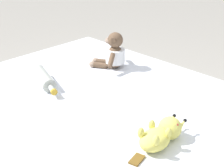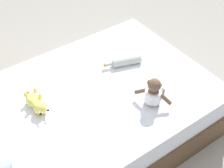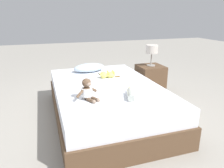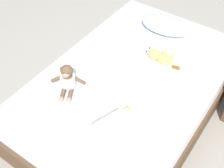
{
  "view_description": "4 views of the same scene",
  "coord_description": "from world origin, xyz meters",
  "views": [
    {
      "loc": [
        1.04,
        0.94,
        1.28
      ],
      "look_at": [
        -0.06,
        -0.15,
        0.52
      ],
      "focal_mm": 52.15,
      "sensor_mm": 36.0,
      "label": 1
    },
    {
      "loc": [
        -1.48,
        0.76,
        2.16
      ],
      "look_at": [
        -0.07,
        -0.24,
        0.54
      ],
      "focal_mm": 50.72,
      "sensor_mm": 36.0,
      "label": 2
    },
    {
      "loc": [
        -0.76,
        -2.56,
        1.35
      ],
      "look_at": [
        0.02,
        -0.18,
        0.52
      ],
      "focal_mm": 34.45,
      "sensor_mm": 36.0,
      "label": 3
    },
    {
      "loc": [
        0.91,
        -1.58,
        2.25
      ],
      "look_at": [
        -0.05,
        -0.22,
        0.51
      ],
      "focal_mm": 48.48,
      "sensor_mm": 36.0,
      "label": 4
    }
  ],
  "objects": [
    {
      "name": "glass_bottle",
      "position": [
        0.12,
        -0.52,
        0.5
      ],
      "size": [
        0.16,
        0.32,
        0.08
      ],
      "color": "#B7BCB2",
      "rests_on": "bed"
    },
    {
      "name": "ground_plane",
      "position": [
        0.0,
        0.0,
        0.0
      ],
      "size": [
        16.0,
        16.0,
        0.0
      ],
      "primitive_type": "plane",
      "color": "#9E998E"
    },
    {
      "name": "bedside_lamp",
      "position": [
        0.96,
        0.59,
        0.78
      ],
      "size": [
        0.2,
        0.2,
        0.35
      ],
      "color": "gray",
      "rests_on": "nightstand"
    },
    {
      "name": "pillow",
      "position": [
        -0.07,
        0.73,
        0.52
      ],
      "size": [
        0.53,
        0.36,
        0.13
      ],
      "color": "silver",
      "rests_on": "bed"
    },
    {
      "name": "plush_monkey",
      "position": [
        -0.34,
        -0.41,
        0.56
      ],
      "size": [
        0.26,
        0.25,
        0.24
      ],
      "color": "brown",
      "rests_on": "bed"
    },
    {
      "name": "bed",
      "position": [
        0.0,
        0.0,
        0.23
      ],
      "size": [
        1.35,
        2.1,
        0.46
      ],
      "color": "brown",
      "rests_on": "ground_plane"
    },
    {
      "name": "nightstand",
      "position": [
        0.96,
        0.59,
        0.26
      ],
      "size": [
        0.41,
        0.41,
        0.51
      ],
      "color": "brown",
      "rests_on": "ground_plane"
    },
    {
      "name": "plush_yellow_creature",
      "position": [
        0.11,
        0.3,
        0.51
      ],
      "size": [
        0.33,
        0.11,
        0.1
      ],
      "color": "#EAE066",
      "rests_on": "bed"
    }
  ]
}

